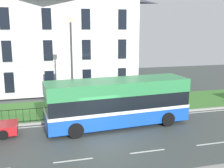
{
  "coord_description": "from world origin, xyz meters",
  "views": [
    {
      "loc": [
        -3.3,
        -14.42,
        6.53
      ],
      "look_at": [
        1.83,
        5.09,
        2.37
      ],
      "focal_mm": 43.26,
      "sensor_mm": 36.0,
      "label": 1
    }
  ],
  "objects": [
    {
      "name": "ground_plane",
      "position": [
        0.0,
        1.1,
        -0.02
      ],
      "size": [
        60.0,
        56.0,
        0.18
      ],
      "color": "#3F4542"
    },
    {
      "name": "georgian_townhouse",
      "position": [
        -2.67,
        15.75,
        6.04
      ],
      "size": [
        18.24,
        9.07,
        11.77
      ],
      "color": "white",
      "rests_on": "ground_plane"
    },
    {
      "name": "iron_verge_railing",
      "position": [
        -2.67,
        4.4,
        0.62
      ],
      "size": [
        14.23,
        0.04,
        0.97
      ],
      "color": "black",
      "rests_on": "ground_plane"
    },
    {
      "name": "single_decker_bus",
      "position": [
        1.56,
        2.48,
        1.68
      ],
      "size": [
        9.82,
        3.3,
        3.18
      ],
      "rotation": [
        0.0,
        0.0,
        0.08
      ],
      "color": "blue",
      "rests_on": "ground_plane"
    },
    {
      "name": "street_lamp_post",
      "position": [
        -1.22,
        4.87,
        4.21
      ],
      "size": [
        0.36,
        0.24,
        7.19
      ],
      "color": "#333338",
      "rests_on": "ground_plane"
    }
  ]
}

